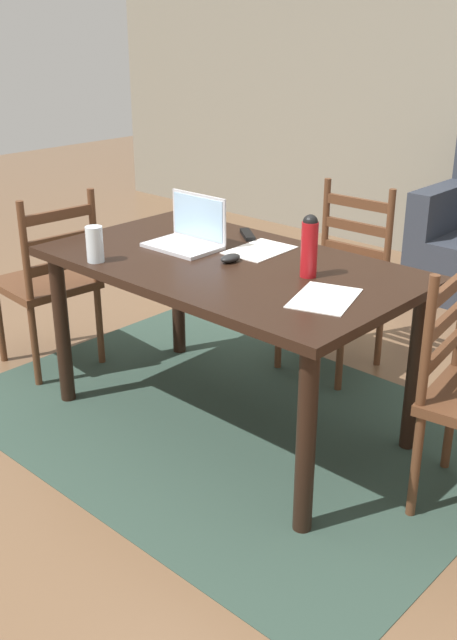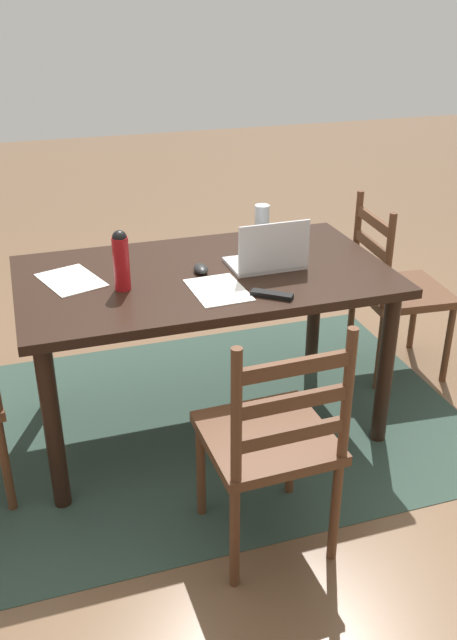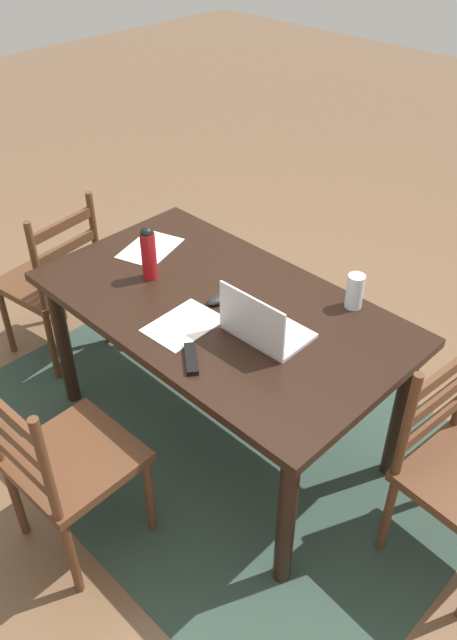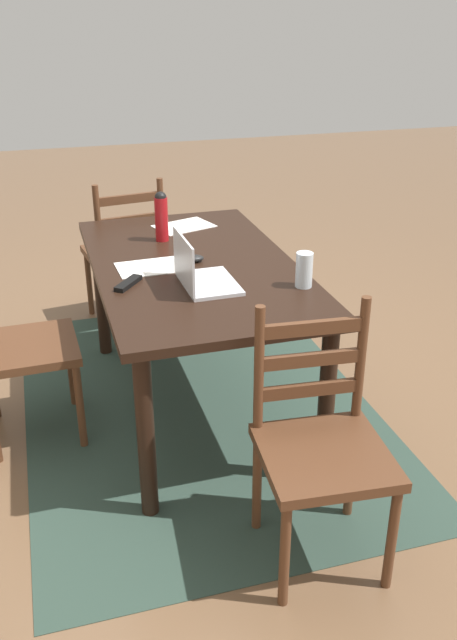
# 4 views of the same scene
# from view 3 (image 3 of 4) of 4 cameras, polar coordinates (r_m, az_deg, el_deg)

# --- Properties ---
(ground_plane) EXTENTS (14.00, 14.00, 0.00)m
(ground_plane) POSITION_cam_3_polar(r_m,az_deg,el_deg) (3.18, -0.65, -9.98)
(ground_plane) COLOR brown
(area_rug) EXTENTS (2.41, 1.70, 0.01)m
(area_rug) POSITION_cam_3_polar(r_m,az_deg,el_deg) (3.17, -0.65, -9.94)
(area_rug) COLOR #2D4238
(area_rug) RESTS_ON ground
(dining_table) EXTENTS (1.59, 0.91, 0.78)m
(dining_table) POSITION_cam_3_polar(r_m,az_deg,el_deg) (2.72, -0.75, -0.19)
(dining_table) COLOR black
(dining_table) RESTS_ON ground
(chair_right_far) EXTENTS (0.50, 0.50, 0.95)m
(chair_right_far) POSITION_cam_3_polar(r_m,az_deg,el_deg) (3.49, -15.50, 3.36)
(chair_right_far) COLOR #56331E
(chair_right_far) RESTS_ON ground
(chair_far_head) EXTENTS (0.45, 0.45, 0.95)m
(chair_far_head) POSITION_cam_3_polar(r_m,az_deg,el_deg) (2.52, -14.53, -12.32)
(chair_far_head) COLOR #56331E
(chair_far_head) RESTS_ON ground
(laptop) EXTENTS (0.32, 0.23, 0.23)m
(laptop) POSITION_cam_3_polar(r_m,az_deg,el_deg) (2.44, 2.97, -0.58)
(laptop) COLOR silver
(laptop) RESTS_ON dining_table
(water_bottle) EXTENTS (0.07, 0.07, 0.25)m
(water_bottle) POSITION_cam_3_polar(r_m,az_deg,el_deg) (2.78, -7.22, 6.10)
(water_bottle) COLOR #A81419
(water_bottle) RESTS_ON dining_table
(drinking_glass) EXTENTS (0.07, 0.07, 0.15)m
(drinking_glass) POSITION_cam_3_polar(r_m,az_deg,el_deg) (2.65, 11.31, 2.57)
(drinking_glass) COLOR silver
(drinking_glass) RESTS_ON dining_table
(computer_mouse) EXTENTS (0.07, 0.10, 0.03)m
(computer_mouse) POSITION_cam_3_polar(r_m,az_deg,el_deg) (2.66, -0.96, 1.93)
(computer_mouse) COLOR black
(computer_mouse) RESTS_ON dining_table
(tv_remote) EXTENTS (0.16, 0.14, 0.02)m
(tv_remote) POSITION_cam_3_polar(r_m,az_deg,el_deg) (2.37, -3.39, -3.51)
(tv_remote) COLOR black
(tv_remote) RESTS_ON dining_table
(paper_stack_left) EXTENTS (0.29, 0.35, 0.00)m
(paper_stack_left) POSITION_cam_3_polar(r_m,az_deg,el_deg) (3.06, -7.08, 6.43)
(paper_stack_left) COLOR white
(paper_stack_left) RESTS_ON dining_table
(paper_stack_right) EXTENTS (0.22, 0.31, 0.00)m
(paper_stack_right) POSITION_cam_3_polar(r_m,az_deg,el_deg) (2.54, -4.00, -0.46)
(paper_stack_right) COLOR white
(paper_stack_right) RESTS_ON dining_table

